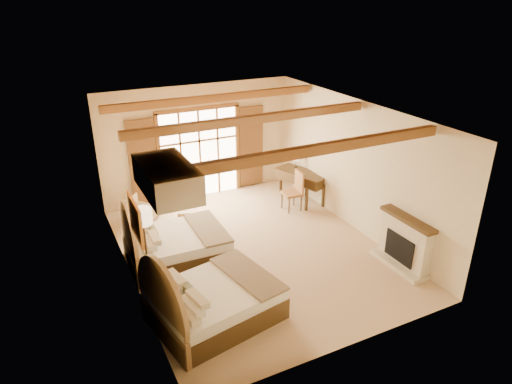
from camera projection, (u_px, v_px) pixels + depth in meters
floor at (254, 250)px, 10.52m from camera, size 7.00×7.00×0.00m
wall_back at (198, 142)px, 12.74m from camera, size 5.50×0.00×5.50m
wall_left at (125, 211)px, 8.76m from camera, size 0.00×7.00×7.00m
wall_right at (356, 166)px, 10.99m from camera, size 0.00×7.00×7.00m
ceiling at (253, 113)px, 9.23m from camera, size 7.00×7.00×0.00m
ceiling_beams at (253, 119)px, 9.27m from camera, size 5.39×4.60×0.18m
french_doors at (200, 154)px, 12.83m from camera, size 3.95×0.08×2.60m
fireplace at (404, 245)px, 9.73m from camera, size 0.46×1.40×1.16m
painting at (136, 220)px, 8.10m from camera, size 0.06×0.95×0.75m
canopy_valance at (167, 178)px, 6.71m from camera, size 0.70×1.40×0.45m
bed_near at (207, 301)px, 8.10m from camera, size 2.44×2.00×1.42m
bed_far at (170, 245)px, 9.90m from camera, size 2.15×1.65×1.39m
nightstand at (157, 288)px, 8.73m from camera, size 0.49×0.49×0.53m
floor_lamp at (143, 221)px, 8.63m from camera, size 0.37×0.37×1.73m
armchair at (143, 209)px, 11.78m from camera, size 0.96×0.96×0.63m
ottoman at (188, 215)px, 11.72m from camera, size 0.64×0.64×0.37m
desk at (301, 185)px, 12.92m from camera, size 1.13×1.66×0.82m
desk_chair at (293, 198)px, 12.34m from camera, size 0.52×0.51×1.08m
desk_lamp at (296, 158)px, 12.99m from camera, size 0.18×0.18×0.36m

